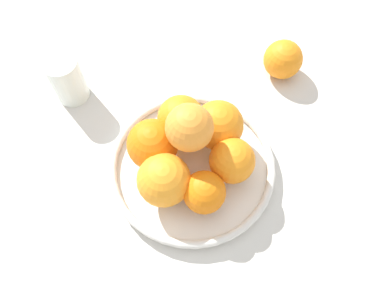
{
  "coord_description": "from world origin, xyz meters",
  "views": [
    {
      "loc": [
        -0.17,
        0.19,
        0.59
      ],
      "look_at": [
        0.0,
        0.0,
        0.09
      ],
      "focal_mm": 35.0,
      "sensor_mm": 36.0,
      "label": 1
    }
  ],
  "objects": [
    {
      "name": "orange_pile",
      "position": [
        0.01,
        -0.0,
        0.07
      ],
      "size": [
        0.19,
        0.21,
        0.13
      ],
      "color": "orange",
      "rests_on": "fruit_bowl"
    },
    {
      "name": "fruit_bowl",
      "position": [
        0.0,
        0.0,
        0.01
      ],
      "size": [
        0.28,
        0.28,
        0.03
      ],
      "color": "silver",
      "rests_on": "ground_plane"
    },
    {
      "name": "stray_orange",
      "position": [
        0.01,
        -0.27,
        0.04
      ],
      "size": [
        0.07,
        0.07,
        0.07
      ],
      "primitive_type": "sphere",
      "color": "orange",
      "rests_on": "ground_plane"
    },
    {
      "name": "drinking_glass",
      "position": [
        0.27,
        0.03,
        0.05
      ],
      "size": [
        0.06,
        0.06,
        0.09
      ],
      "primitive_type": "cylinder",
      "color": "silver",
      "rests_on": "ground_plane"
    },
    {
      "name": "ground_plane",
      "position": [
        0.0,
        0.0,
        0.0
      ],
      "size": [
        4.0,
        4.0,
        0.0
      ],
      "primitive_type": "plane",
      "color": "beige"
    }
  ]
}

